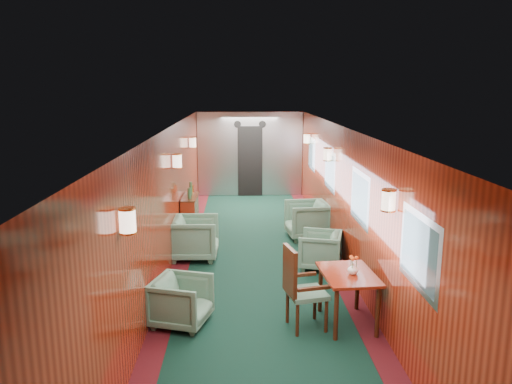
# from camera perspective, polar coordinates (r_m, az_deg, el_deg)

# --- Properties ---
(room) EXTENTS (12.00, 12.10, 2.40)m
(room) POSITION_cam_1_polar(r_m,az_deg,el_deg) (8.35, 0.21, 2.00)
(room) COLOR black
(room) RESTS_ON ground
(bulkhead) EXTENTS (2.98, 0.17, 2.39)m
(bulkhead) POSITION_cam_1_polar(r_m,az_deg,el_deg) (14.26, -0.69, 4.30)
(bulkhead) COLOR #B2B3B9
(bulkhead) RESTS_ON ground
(windows_right) EXTENTS (0.02, 8.60, 0.80)m
(windows_right) POSITION_cam_1_polar(r_m,az_deg,el_deg) (8.81, 9.87, 1.12)
(windows_right) COLOR #AAADB1
(windows_right) RESTS_ON ground
(wall_sconces) EXTENTS (2.97, 7.97, 0.25)m
(wall_sconces) POSITION_cam_1_polar(r_m,az_deg,el_deg) (8.88, 0.07, 3.61)
(wall_sconces) COLOR beige
(wall_sconces) RESTS_ON ground
(dining_table) EXTENTS (0.73, 0.99, 0.71)m
(dining_table) POSITION_cam_1_polar(r_m,az_deg,el_deg) (6.70, 10.49, -9.99)
(dining_table) COLOR maroon
(dining_table) RESTS_ON ground
(side_chair) EXTENTS (0.58, 0.60, 1.10)m
(side_chair) POSITION_cam_1_polar(r_m,az_deg,el_deg) (6.50, 4.97, -10.53)
(side_chair) COLOR #204B3A
(side_chair) RESTS_ON ground
(credenza) EXTENTS (0.31, 0.97, 1.15)m
(credenza) POSITION_cam_1_polar(r_m,az_deg,el_deg) (10.47, -7.54, -2.72)
(credenza) COLOR maroon
(credenza) RESTS_ON ground
(flower_vase) EXTENTS (0.17, 0.17, 0.15)m
(flower_vase) POSITION_cam_1_polar(r_m,az_deg,el_deg) (6.61, 11.03, -8.61)
(flower_vase) COLOR white
(flower_vase) RESTS_ON dining_table
(armchair_left_near) EXTENTS (0.87, 0.86, 0.64)m
(armchair_left_near) POSITION_cam_1_polar(r_m,az_deg,el_deg) (6.76, -8.51, -12.25)
(armchair_left_near) COLOR #204B3A
(armchair_left_near) RESTS_ON ground
(armchair_left_far) EXTENTS (0.86, 0.84, 0.77)m
(armchair_left_far) POSITION_cam_1_polar(r_m,az_deg,el_deg) (9.17, -7.00, -5.21)
(armchair_left_far) COLOR #204B3A
(armchair_left_far) RESTS_ON ground
(armchair_right_near) EXTENTS (0.86, 0.84, 0.64)m
(armchair_right_near) POSITION_cam_1_polar(r_m,az_deg,el_deg) (8.72, 7.35, -6.59)
(armchair_right_near) COLOR #204B3A
(armchair_right_near) RESTS_ON ground
(armchair_right_far) EXTENTS (0.92, 0.90, 0.76)m
(armchair_right_far) POSITION_cam_1_polar(r_m,az_deg,el_deg) (10.38, 5.85, -3.17)
(armchair_right_far) COLOR #204B3A
(armchair_right_far) RESTS_ON ground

